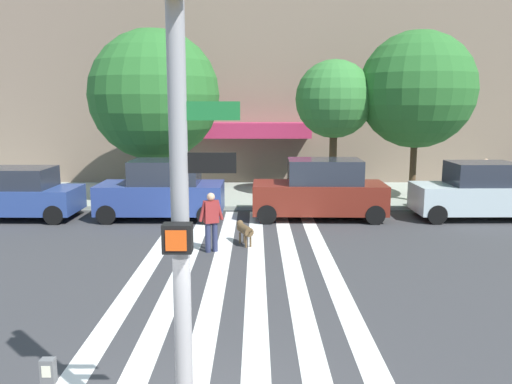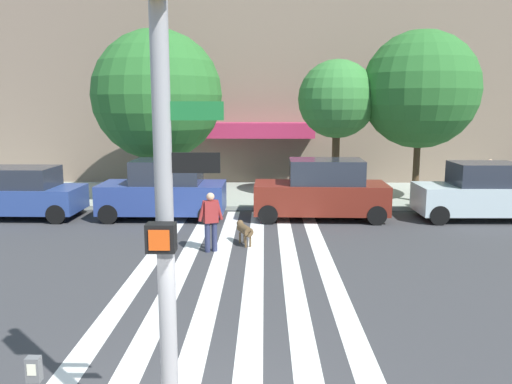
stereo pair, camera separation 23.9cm
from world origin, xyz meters
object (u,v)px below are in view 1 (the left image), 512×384
at_px(parked_car_near_curb, 11,194).
at_px(parked_car_third_in_line, 319,191).
at_px(street_tree_nearest, 153,95).
at_px(street_tree_further, 416,90).
at_px(dog_on_leash, 243,230).
at_px(traffic_light_pole, 177,156).
at_px(parked_car_behind_first, 161,191).
at_px(street_tree_middle, 333,100).
at_px(parked_car_fourth_in_line, 476,192).
at_px(pedestrian_bystander, 484,176).
at_px(pedestrian_dog_walker, 210,219).

relative_size(parked_car_near_curb, parked_car_third_in_line, 1.01).
bearing_deg(parked_car_third_in_line, street_tree_nearest, 154.62).
xyz_separation_m(street_tree_further, dog_on_leash, (-6.62, -6.15, -4.08)).
relative_size(traffic_light_pole, street_tree_nearest, 0.86).
relative_size(parked_car_behind_first, parked_car_third_in_line, 0.94).
relative_size(street_tree_middle, street_tree_further, 0.84).
distance_m(parked_car_fourth_in_line, street_tree_middle, 6.37).
bearing_deg(parked_car_fourth_in_line, street_tree_nearest, 165.82).
xyz_separation_m(parked_car_third_in_line, pedestrian_bystander, (7.09, 3.06, 0.08)).
xyz_separation_m(parked_car_behind_first, street_tree_further, (9.57, 2.75, 3.54)).
height_order(parked_car_near_curb, dog_on_leash, parked_car_near_curb).
xyz_separation_m(parked_car_third_in_line, dog_on_leash, (-2.58, -3.40, -0.55)).
relative_size(parked_car_third_in_line, street_tree_middle, 0.83).
bearing_deg(dog_on_leash, traffic_light_pole, -92.51).
height_order(traffic_light_pole, dog_on_leash, traffic_light_pole).
bearing_deg(parked_car_near_curb, pedestrian_dog_walker, -29.28).
xyz_separation_m(traffic_light_pole, street_tree_nearest, (-3.27, 15.78, 0.80)).
xyz_separation_m(parked_car_behind_first, parked_car_fourth_in_line, (11.01, 0.00, -0.04)).
height_order(parked_car_fourth_in_line, pedestrian_bystander, parked_car_fourth_in_line).
height_order(parked_car_third_in_line, street_tree_further, street_tree_further).
distance_m(street_tree_nearest, street_tree_middle, 7.13).
height_order(parked_car_behind_first, street_tree_further, street_tree_further).
height_order(parked_car_near_curb, street_tree_middle, street_tree_middle).
bearing_deg(street_tree_nearest, parked_car_behind_first, -76.04).
relative_size(traffic_light_pole, parked_car_third_in_line, 1.26).
relative_size(traffic_light_pole, parked_car_behind_first, 1.34).
distance_m(parked_car_behind_first, parked_car_third_in_line, 5.52).
relative_size(street_tree_middle, pedestrian_dog_walker, 3.40).
distance_m(traffic_light_pole, street_tree_middle, 16.26).
xyz_separation_m(street_tree_middle, dog_on_leash, (-3.44, -6.38, -3.71)).
distance_m(parked_car_behind_first, street_tree_further, 10.57).
distance_m(street_tree_middle, street_tree_further, 3.22).
relative_size(parked_car_near_curb, street_tree_further, 0.70).
bearing_deg(parked_car_fourth_in_line, pedestrian_bystander, 62.27).
bearing_deg(parked_car_behind_first, street_tree_nearest, 103.96).
bearing_deg(pedestrian_dog_walker, parked_car_near_curb, 150.72).
bearing_deg(street_tree_middle, pedestrian_dog_walker, -121.38).
relative_size(parked_car_fourth_in_line, street_tree_middle, 0.76).
distance_m(parked_car_third_in_line, parked_car_fourth_in_line, 5.49).
distance_m(street_tree_nearest, street_tree_further, 10.32).
xyz_separation_m(parked_car_near_curb, pedestrian_dog_walker, (7.32, -4.11, 0.05)).
bearing_deg(pedestrian_dog_walker, street_tree_nearest, 111.60).
distance_m(parked_car_near_curb, parked_car_third_in_line, 10.78).
xyz_separation_m(parked_car_behind_first, parked_car_third_in_line, (5.52, -0.00, 0.01)).
relative_size(street_tree_nearest, street_tree_middle, 1.21).
xyz_separation_m(traffic_light_pole, parked_car_behind_first, (-2.54, 12.81, -2.53)).
bearing_deg(pedestrian_dog_walker, traffic_light_pole, -86.89).
height_order(parked_car_near_curb, street_tree_further, street_tree_further).
bearing_deg(parked_car_fourth_in_line, street_tree_further, 117.62).
distance_m(parked_car_near_curb, street_tree_middle, 12.46).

